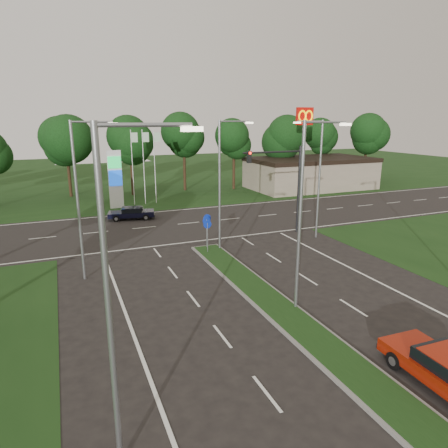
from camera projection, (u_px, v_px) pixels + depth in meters
name	position (u px, v px, depth m)	size (l,w,h in m)	color
ground	(369.00, 386.00, 13.94)	(160.00, 160.00, 0.00)	black
verge_far	(123.00, 178.00, 63.11)	(160.00, 50.00, 0.02)	black
cross_road	(178.00, 224.00, 35.39)	(160.00, 12.00, 0.02)	black
median_kerb	(305.00, 330.00, 17.50)	(2.00, 26.00, 0.12)	slate
commercial_building	(310.00, 173.00, 53.74)	(16.00, 9.00, 4.00)	gray
streetlight_median_near	(304.00, 208.00, 18.38)	(2.53, 0.22, 9.00)	gray
streetlight_median_far	(222.00, 179.00, 27.32)	(2.53, 0.22, 9.00)	gray
streetlight_left_near	(116.00, 289.00, 9.58)	(2.53, 0.22, 9.00)	gray
streetlight_left_far	(81.00, 193.00, 22.10)	(2.53, 0.22, 9.00)	gray
streetlight_right_far	(317.00, 173.00, 30.21)	(2.53, 0.22, 9.00)	gray
traffic_signal	(285.00, 177.00, 31.50)	(5.10, 0.42, 7.00)	black
median_signs	(207.00, 226.00, 28.16)	(1.16, 1.76, 2.38)	gray
gas_pylon	(117.00, 178.00, 41.27)	(5.80, 1.26, 8.00)	silver
mcdonalds_sign	(304.00, 129.00, 47.15)	(2.20, 0.47, 10.40)	silver
treeline_far	(140.00, 138.00, 47.94)	(6.00, 6.00, 9.90)	black
navy_sedan	(131.00, 213.00, 37.09)	(4.40, 2.49, 1.14)	black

